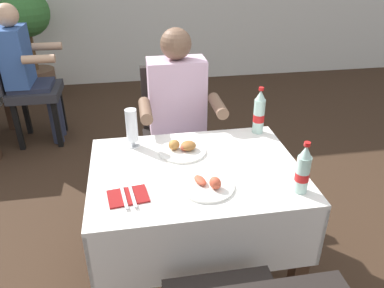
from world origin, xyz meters
TOP-DOWN VIEW (x-y plane):
  - ground_plane at (0.00, 0.00)m, footprint 11.00×11.00m
  - main_dining_table at (0.09, -0.07)m, footprint 1.02×0.77m
  - chair_far_diner_seat at (0.09, 0.70)m, footprint 0.44×0.50m
  - seated_diner_far at (0.10, 0.59)m, footprint 0.50×0.46m
  - plate_near_camera at (0.11, -0.25)m, footprint 0.24×0.24m
  - plate_far_diner at (0.05, 0.09)m, footprint 0.24×0.24m
  - beer_glass_left at (-0.20, 0.20)m, footprint 0.07×0.07m
  - cola_bottle_primary at (0.51, -0.34)m, footprint 0.06×0.06m
  - cola_bottle_secondary at (0.51, 0.25)m, footprint 0.06×0.06m
  - napkin_cutlery_set at (-0.24, -0.26)m, footprint 0.19×0.19m
  - background_chair_right at (-1.14, 1.85)m, footprint 0.50×0.44m
  - background_patron at (-1.09, 1.85)m, footprint 0.46×0.50m
  - potted_plant_corner at (-1.27, 2.99)m, footprint 0.52×0.52m

SIDE VIEW (x-z plane):
  - ground_plane at x=0.00m, z-range 0.00..0.00m
  - chair_far_diner_seat at x=0.09m, z-range 0.07..1.04m
  - background_chair_right at x=-1.14m, z-range 0.07..1.04m
  - main_dining_table at x=0.09m, z-range 0.19..0.92m
  - seated_diner_far at x=0.10m, z-range 0.08..1.34m
  - background_patron at x=-1.09m, z-range 0.08..1.34m
  - napkin_cutlery_set at x=-0.24m, z-range 0.74..0.75m
  - plate_near_camera at x=0.11m, z-range 0.72..0.79m
  - plate_far_diner at x=0.05m, z-range 0.73..0.79m
  - potted_plant_corner at x=-1.27m, z-range 0.14..1.41m
  - cola_bottle_primary at x=0.51m, z-range 0.72..0.97m
  - beer_glass_left at x=-0.20m, z-range 0.74..0.95m
  - cola_bottle_secondary at x=0.51m, z-range 0.72..0.99m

